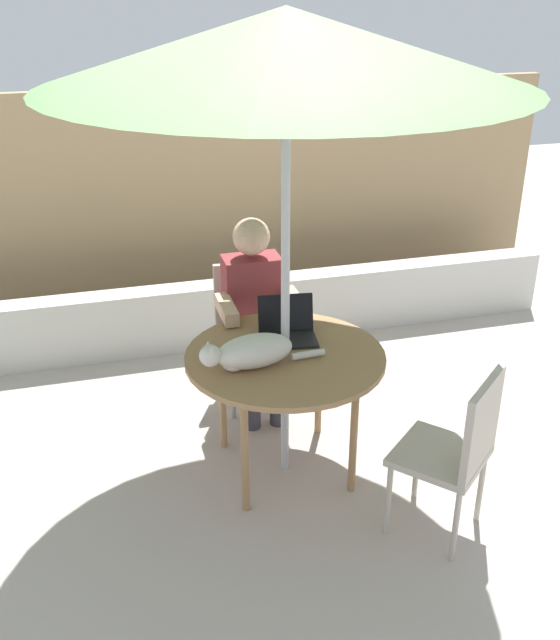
# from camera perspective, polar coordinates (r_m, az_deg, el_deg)

# --- Properties ---
(ground_plane) EXTENTS (14.00, 14.00, 0.00)m
(ground_plane) POSITION_cam_1_polar(r_m,az_deg,el_deg) (4.19, 0.37, -11.35)
(ground_plane) COLOR #ADA399
(fence_back) EXTENTS (5.61, 0.08, 1.75)m
(fence_back) POSITION_cam_1_polar(r_m,az_deg,el_deg) (5.84, -5.83, 9.12)
(fence_back) COLOR tan
(fence_back) RESTS_ON ground
(planter_wall_low) EXTENTS (5.05, 0.20, 0.48)m
(planter_wall_low) POSITION_cam_1_polar(r_m,az_deg,el_deg) (5.41, -4.22, 0.58)
(planter_wall_low) COLOR beige
(planter_wall_low) RESTS_ON ground
(patio_table) EXTENTS (1.04, 1.04, 0.72)m
(patio_table) POSITION_cam_1_polar(r_m,az_deg,el_deg) (3.83, 0.40, -3.43)
(patio_table) COLOR #9E754C
(patio_table) RESTS_ON ground
(patio_umbrella) EXTENTS (2.21, 2.21, 2.38)m
(patio_umbrella) POSITION_cam_1_polar(r_m,az_deg,el_deg) (3.36, 0.48, 20.40)
(patio_umbrella) COLOR #B7B7BC
(patio_umbrella) RESTS_ON ground
(chair_occupied) EXTENTS (0.40, 0.40, 0.89)m
(chair_occupied) POSITION_cam_1_polar(r_m,az_deg,el_deg) (4.60, -2.39, -0.16)
(chair_occupied) COLOR #B2A899
(chair_occupied) RESTS_ON ground
(chair_empty) EXTENTS (0.56, 0.56, 0.89)m
(chair_empty) POSITION_cam_1_polar(r_m,az_deg,el_deg) (3.56, 13.71, -9.44)
(chair_empty) COLOR #B2A899
(chair_empty) RESTS_ON ground
(person_seated) EXTENTS (0.48, 0.48, 1.23)m
(person_seated) POSITION_cam_1_polar(r_m,az_deg,el_deg) (4.39, -1.96, 0.98)
(person_seated) COLOR maroon
(person_seated) RESTS_ON ground
(laptop) EXTENTS (0.33, 0.29, 0.21)m
(laptop) POSITION_cam_1_polar(r_m,az_deg,el_deg) (3.96, 0.54, -0.45)
(laptop) COLOR black
(laptop) RESTS_ON patio_table
(cat) EXTENTS (0.65, 0.23, 0.17)m
(cat) POSITION_cam_1_polar(r_m,az_deg,el_deg) (3.65, -2.38, -2.53)
(cat) COLOR silver
(cat) RESTS_ON patio_table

